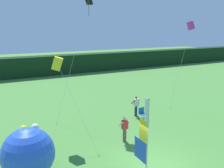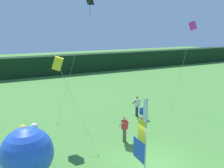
# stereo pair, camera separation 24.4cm
# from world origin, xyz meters

# --- Properties ---
(ground_plane) EXTENTS (120.00, 120.00, 0.00)m
(ground_plane) POSITION_xyz_m (0.00, 0.00, 0.00)
(ground_plane) COLOR #478438
(distant_treeline) EXTENTS (80.00, 2.40, 2.81)m
(distant_treeline) POSITION_xyz_m (0.00, 26.57, 1.40)
(distant_treeline) COLOR black
(distant_treeline) RESTS_ON ground
(banner_flag) EXTENTS (0.06, 1.03, 3.87)m
(banner_flag) POSITION_xyz_m (-0.93, -0.28, 1.86)
(banner_flag) COLOR #B7B7BC
(banner_flag) RESTS_ON ground
(person_near_banner) EXTENTS (0.55, 0.48, 1.60)m
(person_near_banner) POSITION_xyz_m (3.00, 6.36, 0.85)
(person_near_banner) COLOR #2D334C
(person_near_banner) RESTS_ON ground
(person_mid_field) EXTENTS (0.55, 0.48, 1.59)m
(person_mid_field) POSITION_xyz_m (0.06, 3.07, 0.84)
(person_mid_field) COLOR brown
(person_mid_field) RESTS_ON ground
(inflatable_balloon) EXTENTS (2.39, 2.40, 2.42)m
(inflatable_balloon) POSITION_xyz_m (-5.60, 1.99, 1.20)
(inflatable_balloon) COLOR blue
(inflatable_balloon) RESTS_ON ground
(folding_chair) EXTENTS (0.51, 0.51, 0.89)m
(folding_chair) POSITION_xyz_m (3.07, 5.58, 0.51)
(folding_chair) COLOR #BCBCC1
(folding_chair) RESTS_ON ground
(kite_magenta_box_1) EXTENTS (1.83, 0.73, 7.28)m
(kite_magenta_box_1) POSITION_xyz_m (8.04, 6.26, 6.87)
(kite_magenta_box_1) COLOR brown
(kite_magenta_box_1) RESTS_ON ground
(kite_black_diamond_2) EXTENTS (3.35, 1.13, 9.03)m
(kite_black_diamond_2) POSITION_xyz_m (-0.19, 8.29, 8.03)
(kite_black_diamond_2) COLOR brown
(kite_black_diamond_2) RESTS_ON ground
(kite_yellow_box_3) EXTENTS (1.56, 3.83, 5.09)m
(kite_yellow_box_3) POSITION_xyz_m (-3.14, 5.67, 4.63)
(kite_yellow_box_3) COLOR brown
(kite_yellow_box_3) RESTS_ON ground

